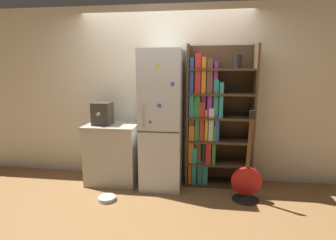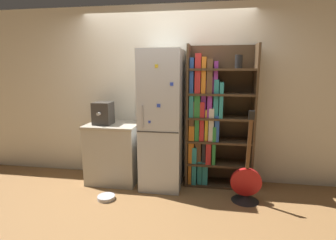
# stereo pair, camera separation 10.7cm
# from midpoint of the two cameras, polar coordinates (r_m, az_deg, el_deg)

# --- Properties ---
(ground_plane) EXTENTS (16.00, 16.00, 0.00)m
(ground_plane) POSITION_cam_midpoint_polar(r_m,az_deg,el_deg) (3.90, -2.33, -14.56)
(ground_plane) COLOR olive
(wall_back) EXTENTS (8.00, 0.05, 2.60)m
(wall_back) POSITION_cam_midpoint_polar(r_m,az_deg,el_deg) (4.00, -1.29, 5.54)
(wall_back) COLOR beige
(wall_back) RESTS_ON ground_plane
(refrigerator) EXTENTS (0.57, 0.67, 1.94)m
(refrigerator) POSITION_cam_midpoint_polar(r_m,az_deg,el_deg) (3.71, -2.11, -0.04)
(refrigerator) COLOR silver
(refrigerator) RESTS_ON ground_plane
(bookshelf) EXTENTS (0.94, 0.38, 2.01)m
(bookshelf) POSITION_cam_midpoint_polar(r_m,az_deg,el_deg) (3.81, 8.26, 0.24)
(bookshelf) COLOR #4C3823
(bookshelf) RESTS_ON ground_plane
(kitchen_counter) EXTENTS (0.76, 0.61, 0.89)m
(kitchen_counter) POSITION_cam_midpoint_polar(r_m,az_deg,el_deg) (4.06, -12.51, -6.99)
(kitchen_counter) COLOR #BCB7A8
(kitchen_counter) RESTS_ON ground_plane
(espresso_machine) EXTENTS (0.26, 0.31, 0.32)m
(espresso_machine) POSITION_cam_midpoint_polar(r_m,az_deg,el_deg) (3.93, -14.84, 1.37)
(espresso_machine) COLOR #38332D
(espresso_machine) RESTS_ON kitchen_counter
(guitar) EXTENTS (0.39, 0.35, 1.21)m
(guitar) POSITION_cam_midpoint_polar(r_m,az_deg,el_deg) (3.64, 15.80, -13.91)
(guitar) COLOR black
(guitar) RESTS_ON ground_plane
(pet_bowl) EXTENTS (0.23, 0.23, 0.05)m
(pet_bowl) POSITION_cam_midpoint_polar(r_m,az_deg,el_deg) (3.66, -14.02, -16.18)
(pet_bowl) COLOR #B7B7BC
(pet_bowl) RESTS_ON ground_plane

